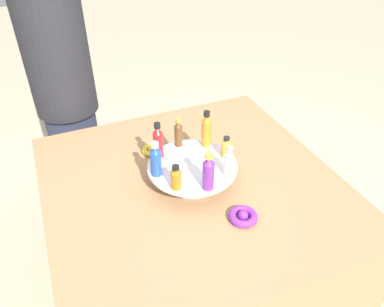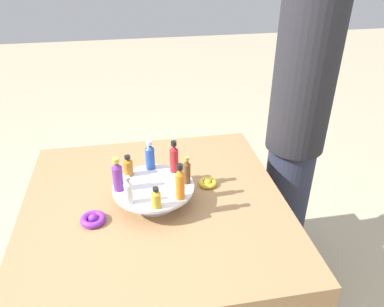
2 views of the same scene
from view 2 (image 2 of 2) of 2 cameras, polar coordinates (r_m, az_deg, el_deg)
The scene contains 13 objects.
party_table at distance 1.81m, azimuth -5.12°, elevation -16.60°, with size 1.08×1.08×0.73m.
display_stand at distance 1.53m, azimuth -5.84°, elevation -5.74°, with size 0.33×0.33×0.08m.
bottle_gold at distance 1.38m, azimuth -5.60°, elevation -6.81°, with size 0.04×0.04×0.09m.
bottle_orange at distance 1.40m, azimuth -1.85°, elevation -4.52°, with size 0.04×0.04×0.15m.
bottle_brown at distance 1.50m, azimuth -0.80°, elevation -2.75°, with size 0.03×0.03×0.12m.
bottle_red at distance 1.57m, azimuth -2.74°, elevation -0.64°, with size 0.04×0.04×0.14m.
bottle_blue at distance 1.60m, azimuth -6.33°, elevation -0.33°, with size 0.04×0.04×0.13m.
bottle_amber at distance 1.58m, azimuth -9.69°, elevation -1.93°, with size 0.04×0.04×0.09m.
bottle_purple at distance 1.48m, azimuth -11.27°, elevation -3.24°, with size 0.04×0.04×0.14m.
bottle_clear at distance 1.41m, azimuth -9.66°, elevation -5.67°, with size 0.03×0.03×0.12m.
ribbon_bow_gold at distance 1.65m, azimuth 2.40°, elevation -4.47°, with size 0.08×0.08×0.03m.
ribbon_bow_purple at distance 1.50m, azimuth -14.83°, elevation -9.65°, with size 0.10×0.10×0.04m.
person_figure at distance 1.97m, azimuth 15.81°, elevation 4.87°, with size 0.30×0.30×1.74m.
Camera 2 is at (-1.24, 0.06, 1.69)m, focal length 35.00 mm.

